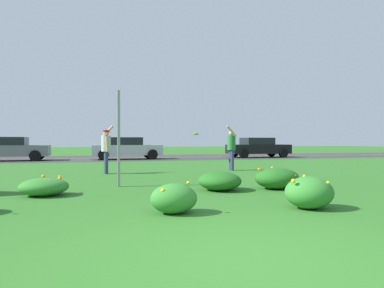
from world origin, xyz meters
TOP-DOWN VIEW (x-y plane):
  - ground_plane at (0.00, 11.21)m, footprint 120.00×120.00m
  - highway_strip at (0.00, 22.41)m, footprint 120.00×9.11m
  - highway_center_stripe at (0.00, 22.41)m, footprint 120.00×0.16m
  - daylily_clump_mid_left at (2.18, 2.21)m, footprint 0.87×0.80m
  - daylily_clump_front_center at (2.94, 4.68)m, footprint 1.14×0.93m
  - daylily_clump_front_left at (1.47, 4.84)m, footprint 1.05×1.11m
  - daylily_clump_mid_right at (-2.55, 5.09)m, footprint 1.05×0.92m
  - daylily_clump_mid_center at (-0.23, 2.46)m, footprint 0.79×0.67m
  - sign_post_near_path at (-0.86, 6.21)m, footprint 0.07×0.10m
  - person_thrower_red_cap_gray_shirt at (-1.03, 10.08)m, footprint 0.46×0.49m
  - person_catcher_green_shirt at (3.96, 10.20)m, footprint 0.47×0.49m
  - frisbee_lime at (2.51, 10.42)m, footprint 0.25×0.24m
  - car_gray_center_left at (-6.36, 20.36)m, footprint 4.50×2.00m
  - car_silver_center_right at (0.68, 20.36)m, footprint 4.50×2.00m
  - car_black_rightmost at (10.22, 20.36)m, footprint 4.50×2.00m

SIDE VIEW (x-z plane):
  - ground_plane at x=0.00m, z-range 0.00..0.00m
  - highway_strip at x=0.00m, z-range 0.00..0.01m
  - highway_center_stripe at x=0.00m, z-range 0.01..0.01m
  - daylily_clump_mid_right at x=-2.55m, z-range -0.02..0.41m
  - daylily_clump_front_left at x=1.47m, z-range 0.00..0.46m
  - daylily_clump_mid_center at x=-0.23m, z-range -0.02..0.52m
  - daylily_clump_front_center at x=2.94m, z-range -0.01..0.54m
  - daylily_clump_mid_left at x=2.18m, z-range -0.01..0.59m
  - car_gray_center_left at x=-6.36m, z-range 0.01..1.46m
  - car_silver_center_right at x=0.68m, z-range 0.01..1.46m
  - car_black_rightmost at x=10.22m, z-range 0.01..1.46m
  - person_thrower_red_cap_gray_shirt at x=-1.03m, z-range 0.09..1.88m
  - person_catcher_green_shirt at x=3.96m, z-range 0.07..1.90m
  - sign_post_near_path at x=-0.86m, z-range 0.00..2.54m
  - frisbee_lime at x=2.51m, z-range 1.44..1.54m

